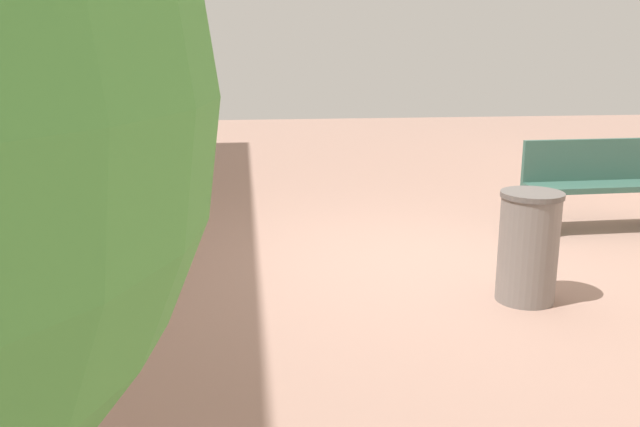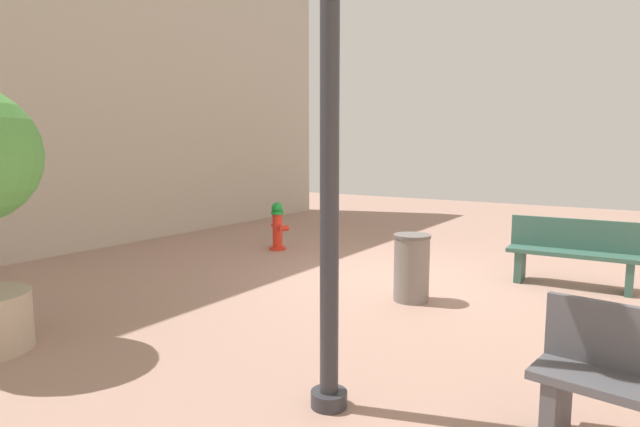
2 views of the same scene
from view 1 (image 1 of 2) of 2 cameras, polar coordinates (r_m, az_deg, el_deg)
The scene contains 4 objects.
ground_plane at distance 6.23m, azimuth 8.34°, elevation -4.21°, with size 23.40×23.40×0.00m, color #9E7A6B.
fire_hydrant at distance 6.80m, azimuth -17.69°, elevation 0.85°, with size 0.40×0.39×0.92m.
bench_near at distance 7.81m, azimuth 22.72°, elevation 2.38°, with size 1.75×0.50×0.95m.
trash_bin at distance 5.44m, azimuth 17.06°, elevation -2.69°, with size 0.47×0.47×0.86m.
Camera 1 is at (1.55, 5.70, 1.97)m, focal length 38.17 mm.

